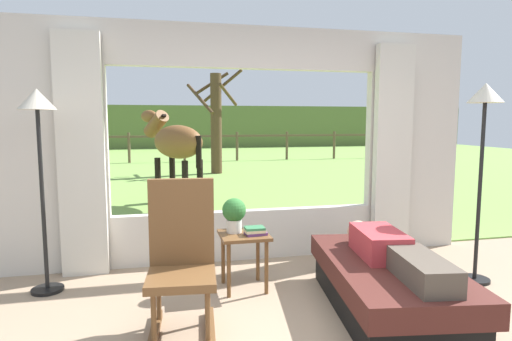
% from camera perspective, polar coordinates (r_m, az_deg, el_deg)
% --- Properties ---
extents(back_wall_with_window, '(5.20, 0.12, 2.55)m').
position_cam_1_polar(back_wall_with_window, '(4.73, -1.24, 3.03)').
color(back_wall_with_window, beige).
rests_on(back_wall_with_window, ground_plane).
extents(curtain_panel_left, '(0.44, 0.10, 2.40)m').
position_cam_1_polar(curtain_panel_left, '(4.56, -22.16, 1.78)').
color(curtain_panel_left, beige).
rests_on(curtain_panel_left, ground_plane).
extents(curtain_panel_right, '(0.44, 0.10, 2.40)m').
position_cam_1_polar(curtain_panel_right, '(5.21, 17.63, 2.51)').
color(curtain_panel_right, beige).
rests_on(curtain_panel_right, ground_plane).
extents(outdoor_pasture_lawn, '(36.00, 21.68, 0.02)m').
position_cam_1_polar(outdoor_pasture_lawn, '(15.63, -9.26, 0.89)').
color(outdoor_pasture_lawn, '#759E47').
rests_on(outdoor_pasture_lawn, ground_plane).
extents(distant_hill_ridge, '(36.00, 2.00, 2.40)m').
position_cam_1_polar(distant_hill_ridge, '(25.38, -10.70, 5.72)').
color(distant_hill_ridge, '#586B38').
rests_on(distant_hill_ridge, ground_plane).
extents(recliner_sofa, '(1.14, 1.81, 0.42)m').
position_cam_1_polar(recliner_sofa, '(3.76, 16.98, -14.36)').
color(recliner_sofa, black).
rests_on(recliner_sofa, ground_plane).
extents(reclining_person, '(0.42, 1.44, 0.22)m').
position_cam_1_polar(reclining_person, '(3.62, 17.54, -10.12)').
color(reclining_person, '#B23338').
rests_on(reclining_person, recliner_sofa).
extents(rocking_chair, '(0.52, 0.72, 1.12)m').
position_cam_1_polar(rocking_chair, '(3.24, -9.82, -11.45)').
color(rocking_chair, brown).
rests_on(rocking_chair, ground_plane).
extents(side_table, '(0.44, 0.44, 0.52)m').
position_cam_1_polar(side_table, '(4.00, -1.60, -9.66)').
color(side_table, brown).
rests_on(side_table, ground_plane).
extents(potted_plant, '(0.22, 0.22, 0.32)m').
position_cam_1_polar(potted_plant, '(3.97, -2.92, -5.64)').
color(potted_plant, silver).
rests_on(potted_plant, side_table).
extents(book_stack, '(0.21, 0.16, 0.07)m').
position_cam_1_polar(book_stack, '(3.92, -0.15, -8.01)').
color(book_stack, '#59336B').
rests_on(book_stack, side_table).
extents(floor_lamp_left, '(0.32, 0.32, 1.82)m').
position_cam_1_polar(floor_lamp_left, '(4.22, -26.89, 4.89)').
color(floor_lamp_left, black).
rests_on(floor_lamp_left, ground_plane).
extents(floor_lamp_right, '(0.32, 0.32, 1.89)m').
position_cam_1_polar(floor_lamp_right, '(4.54, 27.97, 5.62)').
color(floor_lamp_right, black).
rests_on(floor_lamp_right, ground_plane).
extents(horse, '(1.29, 1.70, 1.73)m').
position_cam_1_polar(horse, '(7.88, -10.70, 3.66)').
color(horse, brown).
rests_on(horse, outdoor_pasture_lawn).
extents(pasture_tree, '(1.65, 1.67, 3.04)m').
position_cam_1_polar(pasture_tree, '(12.54, -5.32, 6.73)').
color(pasture_tree, '#4C3823').
rests_on(pasture_tree, outdoor_pasture_lawn).
extents(pasture_fence_line, '(16.10, 0.10, 1.10)m').
position_cam_1_polar(pasture_fence_line, '(16.32, -9.47, 3.71)').
color(pasture_fence_line, brown).
rests_on(pasture_fence_line, outdoor_pasture_lawn).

